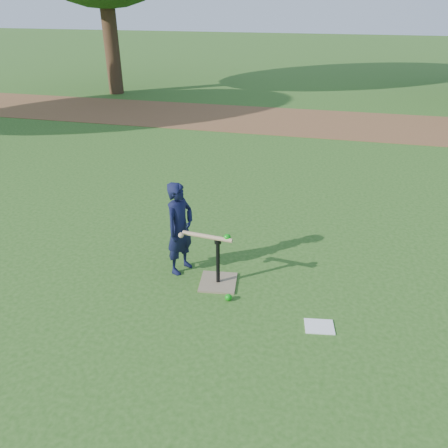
# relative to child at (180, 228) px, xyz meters

# --- Properties ---
(ground) EXTENTS (80.00, 80.00, 0.00)m
(ground) POSITION_rel_child_xyz_m (0.13, 0.21, -0.59)
(ground) COLOR #285116
(ground) RESTS_ON ground
(dirt_strip) EXTENTS (24.00, 3.00, 0.01)m
(dirt_strip) POSITION_rel_child_xyz_m (0.13, 7.71, -0.58)
(dirt_strip) COLOR brown
(dirt_strip) RESTS_ON ground
(child) EXTENTS (0.41, 0.50, 1.17)m
(child) POSITION_rel_child_xyz_m (0.00, 0.00, 0.00)
(child) COLOR black
(child) RESTS_ON ground
(wiffle_ball_ground) EXTENTS (0.08, 0.08, 0.08)m
(wiffle_ball_ground) POSITION_rel_child_xyz_m (0.71, -0.48, -0.55)
(wiffle_ball_ground) COLOR #0D9510
(wiffle_ball_ground) RESTS_ON ground
(clipboard) EXTENTS (0.33, 0.27, 0.01)m
(clipboard) POSITION_rel_child_xyz_m (1.74, -0.69, -0.58)
(clipboard) COLOR white
(clipboard) RESTS_ON ground
(batting_tee) EXTENTS (0.48, 0.48, 0.61)m
(batting_tee) POSITION_rel_child_xyz_m (0.52, -0.18, -0.48)
(batting_tee) COLOR #857254
(batting_tee) RESTS_ON ground
(swing_action) EXTENTS (0.63, 0.13, 0.09)m
(swing_action) POSITION_rel_child_xyz_m (0.42, -0.21, 0.05)
(swing_action) COLOR tan
(swing_action) RESTS_ON ground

